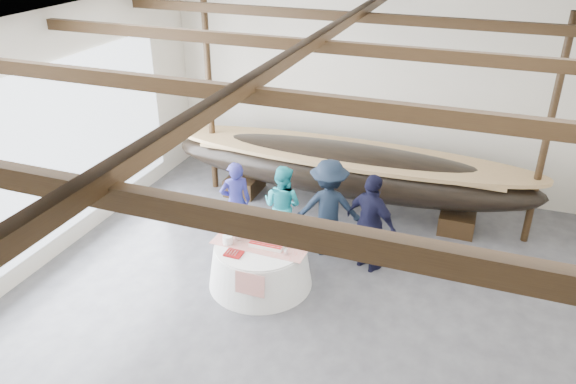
% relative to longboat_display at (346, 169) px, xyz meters
% --- Properties ---
extents(floor, '(10.00, 12.00, 0.01)m').
position_rel_longboat_display_xyz_m(floor, '(0.28, -4.45, -0.97)').
color(floor, '#3D3D42').
rests_on(floor, ground).
extents(wall_back, '(10.00, 0.02, 4.50)m').
position_rel_longboat_display_xyz_m(wall_back, '(0.28, 1.55, 1.28)').
color(wall_back, silver).
rests_on(wall_back, ground).
extents(wall_left, '(0.02, 12.00, 4.50)m').
position_rel_longboat_display_xyz_m(wall_left, '(-4.72, -4.45, 1.28)').
color(wall_left, silver).
rests_on(wall_left, ground).
extents(ceiling, '(10.00, 12.00, 0.01)m').
position_rel_longboat_display_xyz_m(ceiling, '(0.28, -4.45, 3.53)').
color(ceiling, white).
rests_on(ceiling, wall_back).
extents(pavilion_structure, '(9.80, 11.76, 4.50)m').
position_rel_longboat_display_xyz_m(pavilion_structure, '(0.28, -3.68, 3.03)').
color(pavilion_structure, black).
rests_on(pavilion_structure, ground).
extents(open_bay, '(0.03, 7.00, 3.20)m').
position_rel_longboat_display_xyz_m(open_bay, '(-4.67, -3.45, 0.85)').
color(open_bay, silver).
rests_on(open_bay, ground).
extents(longboat_display, '(8.14, 1.63, 1.53)m').
position_rel_longboat_display_xyz_m(longboat_display, '(0.00, 0.00, 0.00)').
color(longboat_display, black).
rests_on(longboat_display, ground).
extents(banquet_table, '(1.85, 1.85, 0.79)m').
position_rel_longboat_display_xyz_m(banquet_table, '(-0.67, -3.21, -0.58)').
color(banquet_table, white).
rests_on(banquet_table, ground).
extents(tabletop_items, '(1.72, 1.02, 0.40)m').
position_rel_longboat_display_xyz_m(tabletop_items, '(-0.70, -3.07, -0.03)').
color(tabletop_items, red).
rests_on(tabletop_items, banquet_table).
extents(guest_woman_blue, '(0.74, 0.70, 1.71)m').
position_rel_longboat_display_xyz_m(guest_woman_blue, '(-1.69, -2.01, -0.12)').
color(guest_woman_blue, navy).
rests_on(guest_woman_blue, ground).
extents(guest_woman_teal, '(0.91, 0.77, 1.68)m').
position_rel_longboat_display_xyz_m(guest_woman_teal, '(-0.79, -1.80, -0.14)').
color(guest_woman_teal, '#22A4B2').
rests_on(guest_woman_teal, ground).
extents(guest_man_left, '(1.41, 1.04, 1.95)m').
position_rel_longboat_display_xyz_m(guest_man_left, '(0.15, -1.82, 0.00)').
color(guest_man_left, black).
rests_on(guest_man_left, ground).
extents(guest_man_right, '(1.20, 0.94, 1.90)m').
position_rel_longboat_display_xyz_m(guest_man_right, '(1.03, -2.06, -0.02)').
color(guest_man_right, black).
rests_on(guest_man_right, ground).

